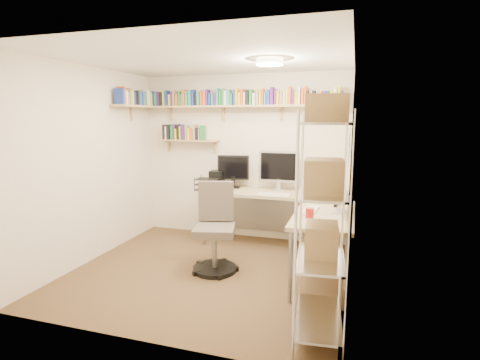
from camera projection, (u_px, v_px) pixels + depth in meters
name	position (u px, v px, depth m)	size (l,w,h in m)	color
ground	(207.00, 272.00, 4.56)	(3.20, 3.20, 0.00)	#4A361F
room_shell	(206.00, 144.00, 4.30)	(3.24, 3.04, 2.52)	beige
wall_shelves	(210.00, 106.00, 5.57)	(3.12, 1.09, 0.80)	tan
corner_desk	(275.00, 197.00, 5.11)	(2.23, 2.03, 1.38)	tan
office_chair	(215.00, 234.00, 4.57)	(0.58, 0.59, 1.08)	black
wire_rack	(324.00, 181.00, 3.02)	(0.48, 0.86, 2.04)	silver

